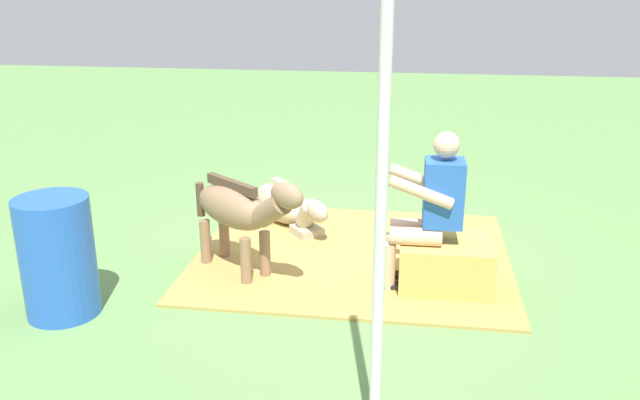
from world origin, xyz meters
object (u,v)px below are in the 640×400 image
Objects in this scene: hay_bale at (445,265)px; tent_pole_left at (380,237)px; person_seated at (429,206)px; pony_lying at (286,205)px; pony_standing at (239,210)px; water_barrel at (58,257)px.

tent_pole_left is at bearing 77.21° from hay_bale.
tent_pole_left is (0.44, 1.92, 0.98)m from hay_bale.
hay_bale is 0.52m from person_seated.
pony_standing is at bearing 83.88° from pony_lying.
pony_standing is 0.94× the size of pony_lying.
person_seated is 1.12× the size of pony_standing.
pony_lying is 1.35× the size of water_barrel.
pony_lying is 0.51× the size of tent_pole_left.
hay_bale is 2.00m from pony_lying.
hay_bale is at bearing -178.94° from person_seated.
tent_pole_left reaches higher than water_barrel.
pony_standing is at bearing -0.50° from hay_bale.
tent_pole_left reaches higher than hay_bale.
person_seated reaches higher than pony_standing.
tent_pole_left is at bearing 155.28° from water_barrel.
pony_standing is 0.48× the size of tent_pole_left.
person_seated reaches higher than hay_bale.
pony_standing is 2.38m from tent_pole_left.
pony_lying reaches higher than hay_bale.
pony_standing is 1.27× the size of water_barrel.
hay_bale is at bearing -102.79° from tent_pole_left.
person_seated is at bearing -98.24° from tent_pole_left.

